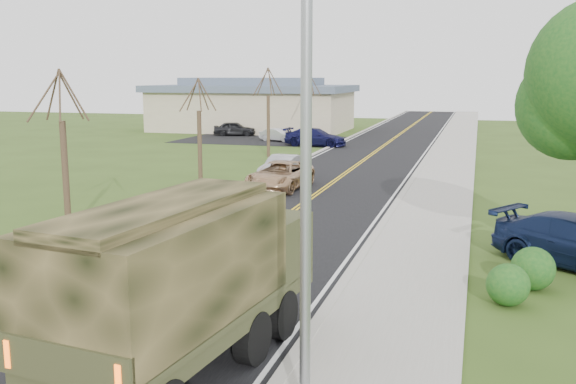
% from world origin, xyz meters
% --- Properties ---
extents(ground, '(160.00, 160.00, 0.00)m').
position_xyz_m(ground, '(0.00, 0.00, 0.00)').
color(ground, '#324818').
rests_on(ground, ground).
extents(road, '(8.00, 120.00, 0.01)m').
position_xyz_m(road, '(0.00, 40.00, 0.01)').
color(road, black).
rests_on(road, ground).
extents(curb_right, '(0.30, 120.00, 0.12)m').
position_xyz_m(curb_right, '(4.15, 40.00, 0.06)').
color(curb_right, '#9E998E').
rests_on(curb_right, ground).
extents(sidewalk_right, '(3.20, 120.00, 0.10)m').
position_xyz_m(sidewalk_right, '(5.90, 40.00, 0.05)').
color(sidewalk_right, '#9E998E').
rests_on(sidewalk_right, ground).
extents(curb_left, '(0.30, 120.00, 0.10)m').
position_xyz_m(curb_left, '(-4.15, 40.00, 0.05)').
color(curb_left, '#9E998E').
rests_on(curb_left, ground).
extents(street_light, '(1.65, 0.22, 8.00)m').
position_xyz_m(street_light, '(4.90, -0.50, 4.43)').
color(street_light, gray).
rests_on(street_light, ground).
extents(bare_tree_a, '(1.93, 2.26, 6.08)m').
position_xyz_m(bare_tree_a, '(-7.00, 10.00, 2.63)').
color(bare_tree_a, '#38281C').
rests_on(bare_tree_a, ground).
extents(bare_tree_b, '(1.83, 2.14, 5.73)m').
position_xyz_m(bare_tree_b, '(-7.00, 22.00, 2.48)').
color(bare_tree_b, '#38281C').
rests_on(bare_tree_b, ground).
extents(bare_tree_c, '(2.04, 2.39, 6.42)m').
position_xyz_m(bare_tree_c, '(-7.00, 34.00, 2.78)').
color(bare_tree_c, '#38281C').
rests_on(bare_tree_c, ground).
extents(bare_tree_d, '(1.88, 2.20, 5.91)m').
position_xyz_m(bare_tree_d, '(-7.00, 46.00, 2.55)').
color(bare_tree_d, '#38281C').
rests_on(bare_tree_d, ground).
extents(commercial_building, '(25.50, 21.50, 5.65)m').
position_xyz_m(commercial_building, '(-15.98, 55.97, 2.69)').
color(commercial_building, tan).
rests_on(commercial_building, ground).
extents(military_truck, '(3.34, 7.38, 3.56)m').
position_xyz_m(military_truck, '(2.22, 0.77, 2.04)').
color(military_truck, black).
rests_on(military_truck, ground).
extents(suv_champagne, '(2.67, 5.34, 1.45)m').
position_xyz_m(suv_champagne, '(-2.18, 21.25, 0.73)').
color(suv_champagne, tan).
rests_on(suv_champagne, ground).
extents(sedan_silver, '(1.82, 4.30, 1.38)m').
position_xyz_m(sedan_silver, '(-3.00, 24.41, 0.69)').
color(sedan_silver, '#A9A8AD').
rests_on(sedan_silver, ground).
extents(lot_car_dark, '(4.38, 2.56, 1.40)m').
position_xyz_m(lot_car_dark, '(-15.52, 49.20, 0.70)').
color(lot_car_dark, black).
rests_on(lot_car_dark, ground).
extents(lot_car_silver, '(3.75, 2.31, 1.17)m').
position_xyz_m(lot_car_silver, '(-9.70, 45.03, 0.58)').
color(lot_car_silver, silver).
rests_on(lot_car_silver, ground).
extents(lot_car_navy, '(5.34, 2.43, 1.52)m').
position_xyz_m(lot_car_navy, '(-5.53, 42.14, 0.76)').
color(lot_car_navy, '#0F0F38').
rests_on(lot_car_navy, ground).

